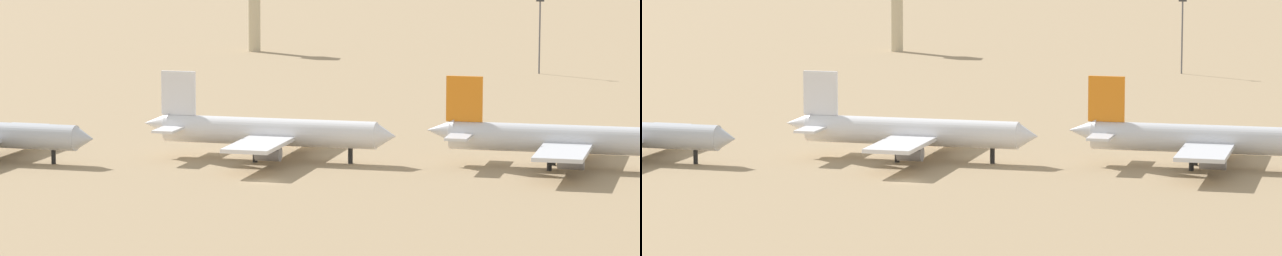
% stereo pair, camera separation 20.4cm
% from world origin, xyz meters
% --- Properties ---
extents(ground, '(4000.00, 4000.00, 0.00)m').
position_xyz_m(ground, '(0.00, 0.00, 0.00)').
color(ground, '#9E8460').
extents(parked_jet_white_4, '(40.75, 34.62, 13.47)m').
position_xyz_m(parked_jet_white_4, '(-2.64, 19.23, 4.41)').
color(parked_jet_white_4, white).
rests_on(parked_jet_white_4, ground).
extents(parked_jet_orange_5, '(41.08, 34.85, 13.57)m').
position_xyz_m(parked_jet_orange_5, '(42.25, 16.46, 4.45)').
color(parked_jet_orange_5, silver).
rests_on(parked_jet_orange_5, ground).
extents(light_pole_mid, '(1.80, 0.50, 16.80)m').
position_xyz_m(light_pole_mid, '(40.50, 148.36, 9.63)').
color(light_pole_mid, '#59595E').
rests_on(light_pole_mid, ground).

